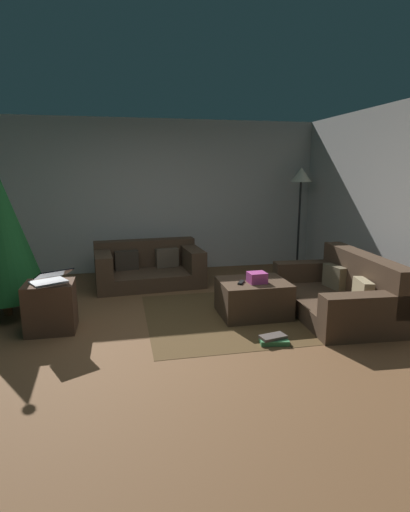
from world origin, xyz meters
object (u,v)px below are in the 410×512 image
at_px(couch_right, 342,293).
at_px(corner_lamp, 301,183).
at_px(ottoman, 253,298).
at_px(side_table, 51,307).
at_px(book_stack, 274,340).
at_px(gift_box, 257,278).
at_px(laptop, 51,279).
at_px(couch_left, 148,267).
at_px(tv_remote, 241,282).

relative_size(couch_right, corner_lamp, 1.02).
relative_size(ottoman, side_table, 1.48).
bearing_deg(book_stack, side_table, 160.02).
bearing_deg(couch_right, gift_box, 88.44).
bearing_deg(laptop, gift_box, 0.01).
relative_size(gift_box, side_table, 0.38).
relative_size(couch_right, book_stack, 5.78).
bearing_deg(corner_lamp, laptop, -151.06).
bearing_deg(couch_right, side_table, 91.00).
bearing_deg(couch_left, tv_remote, 114.55).
distance_m(couch_right, ottoman, 1.11).
xyz_separation_m(couch_left, laptop, (-1.15, -1.79, 0.35)).
distance_m(couch_left, gift_box, 2.15).
bearing_deg(couch_left, couch_right, 135.63).
bearing_deg(couch_right, ottoman, 84.51).
bearing_deg(gift_box, ottoman, 101.98).
bearing_deg(side_table, gift_box, -1.43).
xyz_separation_m(tv_remote, side_table, (-2.17, 0.04, -0.17)).
xyz_separation_m(ottoman, book_stack, (-0.06, -0.85, -0.18)).
bearing_deg(laptop, book_stack, -18.90).
relative_size(couch_right, side_table, 3.32).
bearing_deg(couch_right, corner_lamp, -7.09).
relative_size(book_stack, corner_lamp, 0.18).
height_order(ottoman, side_table, side_table).
bearing_deg(ottoman, corner_lamp, 53.38).
bearing_deg(tv_remote, book_stack, -51.08).
bearing_deg(gift_box, corner_lamp, 54.70).
distance_m(couch_right, tv_remote, 1.29).
xyz_separation_m(couch_right, tv_remote, (-1.27, 0.11, 0.17)).
height_order(gift_box, tv_remote, gift_box).
relative_size(side_table, laptop, 1.01).
bearing_deg(gift_box, book_stack, -95.50).
height_order(tv_remote, book_stack, tv_remote).
height_order(couch_right, ottoman, couch_right).
bearing_deg(gift_box, tv_remote, 175.65).
distance_m(gift_box, side_table, 2.37).
distance_m(tv_remote, side_table, 2.18).
xyz_separation_m(laptop, corner_lamp, (3.83, 2.12, 0.92)).
height_order(gift_box, side_table, gift_box).
distance_m(couch_right, side_table, 3.44).
relative_size(tv_remote, book_stack, 0.50).
xyz_separation_m(side_table, laptop, (0.03, -0.06, 0.33)).
xyz_separation_m(side_table, corner_lamp, (3.86, 2.06, 1.26)).
bearing_deg(side_table, tv_remote, -1.18).
relative_size(ottoman, corner_lamp, 0.46).
relative_size(gift_box, corner_lamp, 0.12).
height_order(couch_right, corner_lamp, corner_lamp).
bearing_deg(book_stack, couch_left, 113.28).
relative_size(couch_left, side_table, 3.04).
xyz_separation_m(ottoman, laptop, (-2.31, -0.08, 0.39)).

